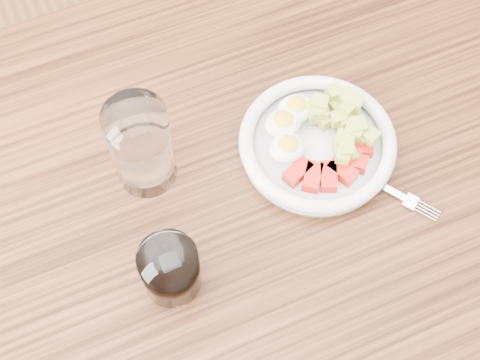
% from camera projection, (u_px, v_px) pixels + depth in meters
% --- Properties ---
extents(ground, '(4.00, 4.00, 0.00)m').
position_uv_depth(ground, '(245.00, 326.00, 1.68)').
color(ground, brown).
rests_on(ground, ground).
extents(dining_table, '(1.50, 0.90, 0.77)m').
position_uv_depth(dining_table, '(248.00, 219.00, 1.08)').
color(dining_table, brown).
rests_on(dining_table, ground).
extents(bowl, '(0.24, 0.24, 0.06)m').
position_uv_depth(bowl, '(317.00, 141.00, 1.01)').
color(bowl, white).
rests_on(bowl, dining_table).
extents(fork, '(0.13, 0.18, 0.01)m').
position_uv_depth(fork, '(361.00, 175.00, 1.00)').
color(fork, black).
rests_on(fork, dining_table).
extents(water_glass, '(0.09, 0.09, 0.16)m').
position_uv_depth(water_glass, '(141.00, 146.00, 0.94)').
color(water_glass, white).
rests_on(water_glass, dining_table).
extents(coffee_glass, '(0.08, 0.08, 0.09)m').
position_uv_depth(coffee_glass, '(170.00, 270.00, 0.89)').
color(coffee_glass, white).
rests_on(coffee_glass, dining_table).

